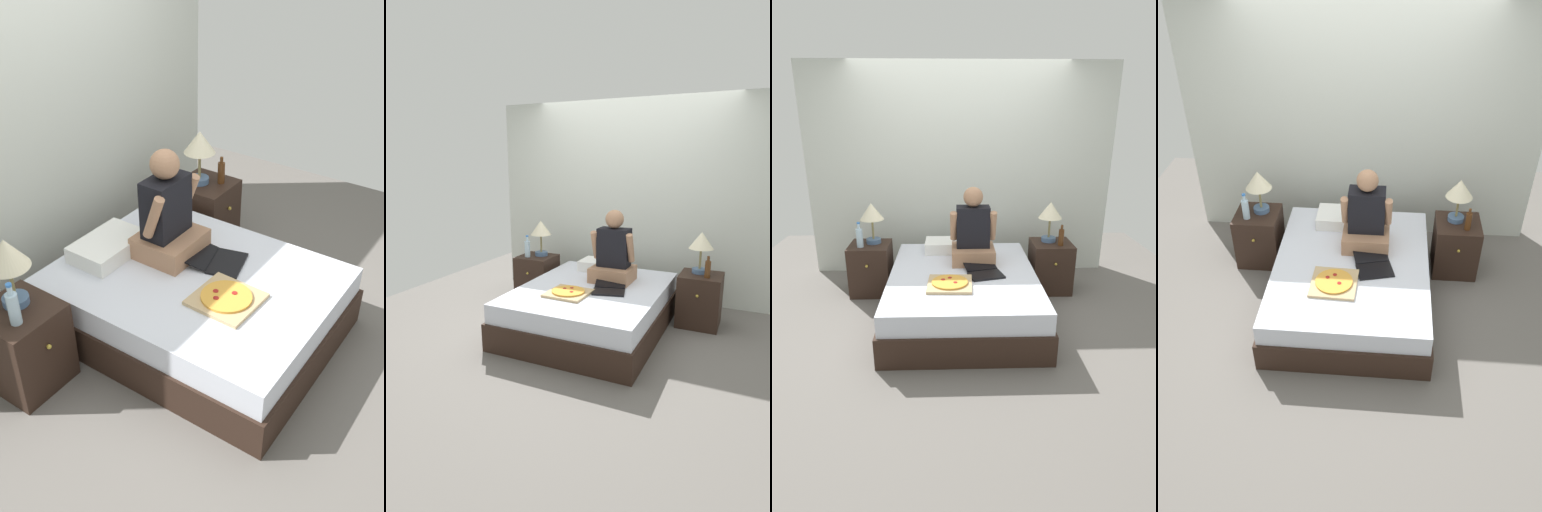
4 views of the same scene
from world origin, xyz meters
The scene contains 13 objects.
ground_plane centered at (0.00, 0.00, 0.00)m, with size 5.68×5.68×0.00m, color #66605B.
wall_back centered at (0.00, 1.29, 1.25)m, with size 3.68×0.12×2.50m, color silver.
bed centered at (0.00, 0.00, 0.23)m, with size 1.46×1.86×0.46m.
nightstand_left centered at (-1.02, 0.59, 0.28)m, with size 0.44×0.47×0.57m.
lamp_on_left_nightstand centered at (-0.98, 0.64, 0.89)m, with size 0.26×0.26×0.45m.
water_bottle centered at (-1.10, 0.50, 0.68)m, with size 0.07×0.07×0.28m.
nightstand_right centered at (1.02, 0.59, 0.28)m, with size 0.44×0.47×0.57m.
lamp_on_right_nightstand centered at (0.99, 0.64, 0.89)m, with size 0.26×0.26×0.45m.
beer_bottle centered at (1.09, 0.49, 0.66)m, with size 0.06×0.06×0.23m.
pillow centered at (-0.14, 0.65, 0.52)m, with size 0.52×0.34×0.12m, color white.
person_seated centered at (0.11, 0.31, 0.75)m, with size 0.47×0.40×0.78m.
laptop centered at (0.20, -0.04, 0.48)m, with size 0.41×0.48×0.07m.
pizza_box centered at (-0.13, -0.32, 0.48)m, with size 0.42×0.42×0.04m.
Camera 3 is at (-0.10, -3.63, 1.95)m, focal length 28.00 mm.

